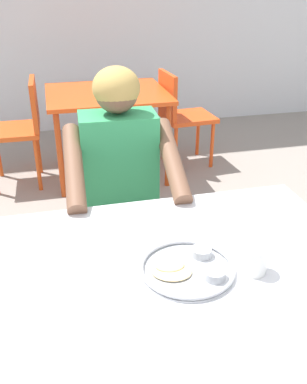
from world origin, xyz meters
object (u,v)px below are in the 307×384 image
at_px(chair_foreground, 118,205).
at_px(chair_red_right, 180,112).
at_px(table_foreground, 168,290).
at_px(drinking_cup, 255,259).
at_px(thali_tray, 188,268).
at_px(table_background_red, 107,101).
at_px(chair_red_left, 22,124).
at_px(diner_foreground, 122,182).

xyz_separation_m(chair_foreground, chair_red_right, (0.79, 1.51, 0.00)).
height_order(table_foreground, drinking_cup, drinking_cup).
xyz_separation_m(thali_tray, chair_red_right, (0.72, 2.44, -0.27)).
xyz_separation_m(drinking_cup, table_background_red, (-0.11, 2.44, -0.16)).
relative_size(chair_red_left, chair_red_right, 1.02).
xyz_separation_m(drinking_cup, chair_red_left, (-0.78, 2.41, -0.29)).
relative_size(thali_tray, drinking_cup, 3.32).
xyz_separation_m(table_foreground, diner_foreground, (-0.02, 0.71, 0.04)).
relative_size(chair_foreground, chair_red_right, 1.01).
relative_size(table_foreground, chair_red_left, 1.54).
height_order(thali_tray, table_background_red, thali_tray).
bearing_deg(chair_red_right, chair_red_left, -176.74).
bearing_deg(drinking_cup, table_foreground, 168.30).
bearing_deg(chair_red_left, chair_red_right, 3.26).
xyz_separation_m(chair_foreground, diner_foreground, (-0.01, -0.22, 0.24)).
bearing_deg(chair_red_left, drinking_cup, -72.01).
bearing_deg(thali_tray, chair_red_right, 73.64).
relative_size(table_foreground, diner_foreground, 1.07).
distance_m(chair_foreground, chair_red_left, 1.52).
xyz_separation_m(table_foreground, drinking_cup, (0.25, -0.05, 0.11)).
xyz_separation_m(table_foreground, chair_foreground, (-0.01, 0.93, -0.20)).
bearing_deg(chair_foreground, chair_red_right, 62.38).
xyz_separation_m(table_foreground, thali_tray, (0.06, -0.00, 0.08)).
distance_m(thali_tray, chair_red_left, 2.45).
distance_m(table_foreground, chair_red_right, 2.56).
bearing_deg(drinking_cup, chair_red_right, 78.08).
bearing_deg(table_background_red, chair_red_left, -177.50).
bearing_deg(table_foreground, chair_foreground, 90.76).
xyz_separation_m(thali_tray, table_background_red, (0.08, 2.39, -0.13)).
bearing_deg(table_background_red, chair_foreground, -96.16).
bearing_deg(chair_red_right, table_foreground, -107.70).
distance_m(table_foreground, chair_red_left, 2.42).
xyz_separation_m(table_background_red, chair_red_left, (-0.68, -0.03, -0.13)).
bearing_deg(table_foreground, chair_red_left, 102.69).
distance_m(chair_red_left, chair_red_right, 1.31).
bearing_deg(diner_foreground, table_foreground, -88.38).
height_order(thali_tray, chair_red_left, chair_red_left).
xyz_separation_m(thali_tray, diner_foreground, (-0.08, 0.71, -0.04)).
bearing_deg(chair_foreground, thali_tray, -85.46).
distance_m(drinking_cup, chair_red_right, 2.56).
bearing_deg(chair_red_right, thali_tray, -106.36).
distance_m(diner_foreground, table_background_red, 1.69).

